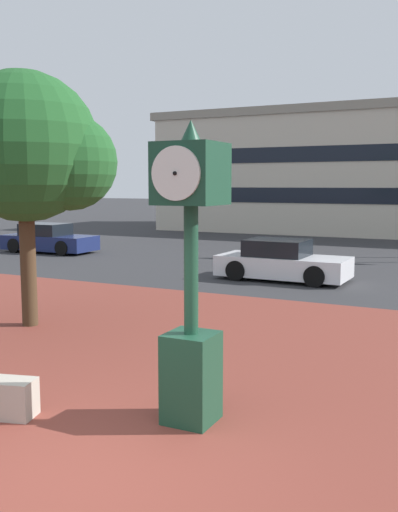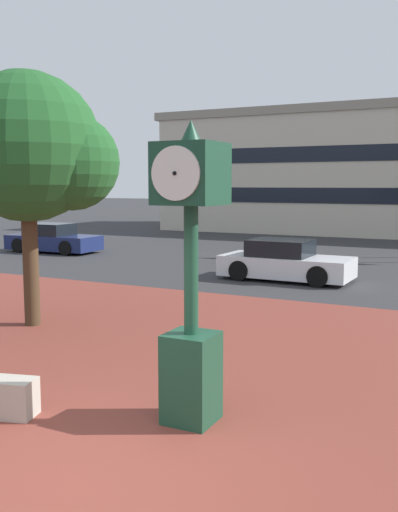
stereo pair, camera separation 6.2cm
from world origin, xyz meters
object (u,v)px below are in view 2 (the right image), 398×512
at_px(car_street_far, 285,262).
at_px(street_clock, 191,273).
at_px(plaza_tree, 36,151).
at_px(car_street_mid, 53,239).

bearing_deg(car_street_far, street_clock, 13.47).
xyz_separation_m(street_clock, plaza_tree, (-5.27, 3.07, 1.78)).
height_order(street_clock, car_street_far, street_clock).
bearing_deg(street_clock, car_street_far, 102.25).
height_order(plaza_tree, car_street_mid, plaza_tree).
xyz_separation_m(plaza_tree, car_street_far, (2.77, 8.04, -3.13)).
bearing_deg(car_street_mid, car_street_far, 75.73).
bearing_deg(plaza_tree, car_street_mid, 130.13).
height_order(street_clock, car_street_mid, street_clock).
distance_m(plaza_tree, car_street_mid, 14.21).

